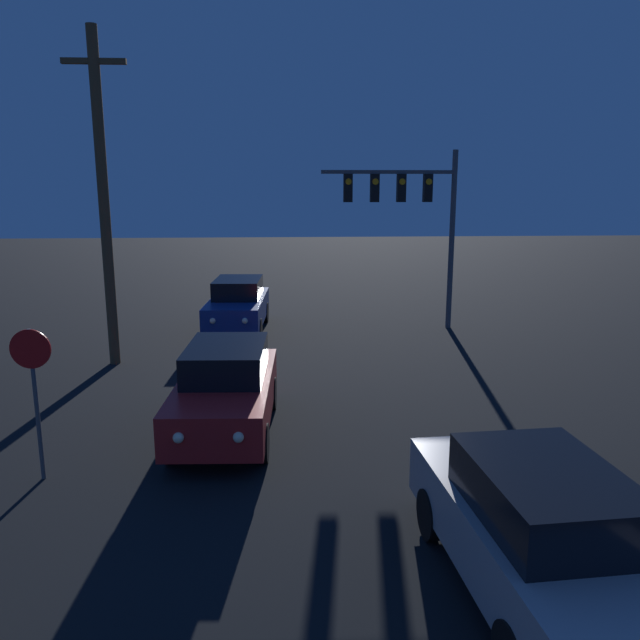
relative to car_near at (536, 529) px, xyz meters
The scene contains 6 objects.
car_near is the anchor object (origin of this frame).
car_mid 6.67m from the car_near, 126.92° to the left, with size 1.95×4.50×1.73m.
car_far 14.82m from the car_near, 107.12° to the left, with size 1.99×4.51×1.73m.
traffic_signal_mast 14.63m from the car_near, 84.45° to the left, with size 4.46×0.30×5.90m.
stop_sign 7.76m from the car_near, 153.27° to the left, with size 0.64×0.07×2.56m.
utility_pole 13.32m from the car_near, 125.68° to the left, with size 1.59×0.28×8.65m.
Camera 1 is at (-0.84, 1.05, 4.77)m, focal length 35.00 mm.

